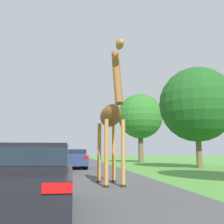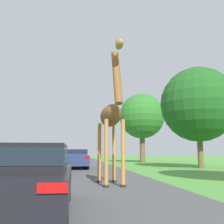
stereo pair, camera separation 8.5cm
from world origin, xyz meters
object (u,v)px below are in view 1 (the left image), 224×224
car_far_ahead (47,160)px  tree_right_cluster (140,116)px  tree_left_edge (197,105)px  car_lead_maroon (20,175)px  giraffe_near_road (111,116)px  car_queue_right (74,158)px

car_far_ahead → tree_right_cluster: 17.89m
tree_left_edge → car_lead_maroon: bearing=-126.4°
tree_left_edge → giraffe_near_road: bearing=-129.4°
car_lead_maroon → car_far_ahead: bearing=91.9°
giraffe_near_road → car_queue_right: (-1.20, 10.64, -1.72)m
giraffe_near_road → tree_right_cluster: size_ratio=0.64×
tree_left_edge → car_far_ahead: bearing=-160.4°
car_far_ahead → tree_right_cluster: bearing=59.2°
car_queue_right → car_far_ahead: bearing=-106.8°
car_far_ahead → tree_right_cluster: (8.89, 14.90, 4.38)m
tree_right_cluster → tree_left_edge: bearing=-82.2°
car_queue_right → tree_right_cluster: 13.14m
car_far_ahead → tree_left_edge: tree_left_edge is taller
car_queue_right → tree_right_cluster: (7.39, 9.93, 4.40)m
giraffe_near_road → car_lead_maroon: giraffe_near_road is taller
car_queue_right → tree_right_cluster: bearing=53.4°
giraffe_near_road → tree_right_cluster: 21.64m
car_far_ahead → car_queue_right: bearing=73.2°
giraffe_near_road → car_far_ahead: giraffe_near_road is taller
car_queue_right → tree_left_edge: tree_left_edge is taller
giraffe_near_road → tree_right_cluster: (6.19, 20.57, 2.68)m
car_lead_maroon → car_far_ahead: car_far_ahead is taller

